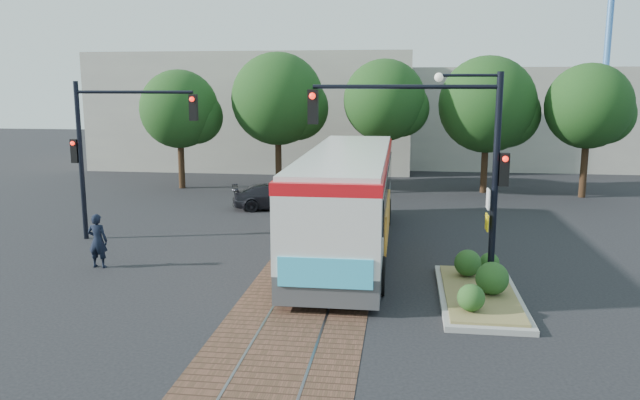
# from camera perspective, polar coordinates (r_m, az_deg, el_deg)

# --- Properties ---
(ground) EXTENTS (120.00, 120.00, 0.00)m
(ground) POSITION_cam_1_polar(r_m,az_deg,el_deg) (19.14, -0.56, -7.36)
(ground) COLOR black
(ground) RESTS_ON ground
(trackbed) EXTENTS (3.60, 40.00, 0.02)m
(trackbed) POSITION_cam_1_polar(r_m,az_deg,el_deg) (22.94, 0.89, -4.30)
(trackbed) COLOR brown
(trackbed) RESTS_ON ground
(tree_row) EXTENTS (26.40, 5.60, 7.67)m
(tree_row) POSITION_cam_1_polar(r_m,az_deg,el_deg) (34.48, 5.44, 8.78)
(tree_row) COLOR #382314
(tree_row) RESTS_ON ground
(warehouses) EXTENTS (40.00, 13.00, 8.00)m
(warehouses) POSITION_cam_1_polar(r_m,az_deg,el_deg) (46.92, 3.91, 7.99)
(warehouses) COLOR #ADA899
(warehouses) RESTS_ON ground
(crane) EXTENTS (8.00, 0.50, 18.00)m
(crane) POSITION_cam_1_polar(r_m,az_deg,el_deg) (54.47, 24.98, 14.86)
(crane) COLOR #3F72B2
(crane) RESTS_ON ground
(city_bus) EXTENTS (3.01, 13.41, 3.58)m
(city_bus) POSITION_cam_1_polar(r_m,az_deg,el_deg) (22.24, 2.57, 0.47)
(city_bus) COLOR #404042
(city_bus) RESTS_ON ground
(traffic_island) EXTENTS (2.20, 5.20, 1.13)m
(traffic_island) POSITION_cam_1_polar(r_m,az_deg,el_deg) (18.13, 14.41, -7.63)
(traffic_island) COLOR gray
(traffic_island) RESTS_ON ground
(signal_pole_main) EXTENTS (5.49, 0.46, 6.00)m
(signal_pole_main) POSITION_cam_1_polar(r_m,az_deg,el_deg) (17.34, 11.80, 4.61)
(signal_pole_main) COLOR black
(signal_pole_main) RESTS_ON ground
(signal_pole_left) EXTENTS (4.99, 0.34, 6.00)m
(signal_pole_left) POSITION_cam_1_polar(r_m,az_deg,el_deg) (24.70, -18.83, 5.29)
(signal_pole_left) COLOR black
(signal_pole_left) RESTS_ON ground
(officer) EXTENTS (0.66, 0.44, 1.78)m
(officer) POSITION_cam_1_polar(r_m,az_deg,el_deg) (21.47, -19.66, -3.53)
(officer) COLOR black
(officer) RESTS_ON ground
(parked_car) EXTENTS (4.40, 2.75, 1.19)m
(parked_car) POSITION_cam_1_polar(r_m,az_deg,el_deg) (29.91, -4.10, 0.33)
(parked_car) COLOR black
(parked_car) RESTS_ON ground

